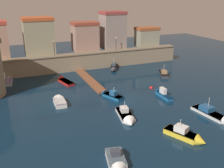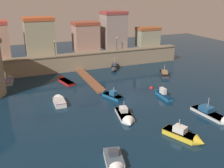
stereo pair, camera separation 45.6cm
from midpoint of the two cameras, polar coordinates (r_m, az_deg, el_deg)
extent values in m
plane|color=#0C2338|center=(43.88, 2.36, -3.55)|extent=(118.23, 118.23, 0.00)
cube|color=gray|center=(61.77, -5.89, 5.02)|extent=(48.12, 2.21, 3.69)
cube|color=#73644F|center=(61.32, -5.96, 6.79)|extent=(48.12, 2.51, 0.24)
cube|color=gray|center=(62.24, -16.11, 9.84)|extent=(6.48, 5.37, 7.72)
cube|color=#B44D27|center=(61.73, -16.48, 13.68)|extent=(6.74, 5.58, 0.70)
cube|color=#A27B6B|center=(64.16, -6.19, 10.10)|extent=(5.90, 4.52, 6.28)
cube|color=brown|center=(63.70, -6.30, 13.20)|extent=(6.13, 4.70, 0.70)
cube|color=gray|center=(66.74, -0.05, 11.56)|extent=(5.61, 5.04, 8.56)
cube|color=brown|center=(66.26, -0.06, 15.53)|extent=(5.84, 5.24, 0.70)
cube|color=gray|center=(70.68, 7.51, 10.07)|extent=(5.81, 3.54, 4.26)
cube|color=#994C29|center=(70.33, 7.60, 12.07)|extent=(6.04, 3.68, 0.70)
cube|color=brown|center=(53.42, -5.26, 0.90)|extent=(1.78, 15.62, 0.43)
cylinder|color=#543220|center=(59.31, -6.39, 2.89)|extent=(0.20, 0.20, 0.70)
cylinder|color=#543220|center=(56.45, -5.47, 2.06)|extent=(0.20, 0.20, 0.70)
cylinder|color=#543220|center=(53.61, -4.45, 1.14)|extent=(0.20, 0.20, 0.70)
cylinder|color=#543220|center=(50.82, -3.31, 0.13)|extent=(0.20, 0.20, 0.70)
cylinder|color=#543220|center=(48.06, -2.05, -1.01)|extent=(0.20, 0.20, 0.70)
cylinder|color=black|center=(59.30, -12.87, 7.58)|extent=(0.12, 0.12, 3.00)
sphere|color=#F9D172|center=(59.00, -12.99, 9.15)|extent=(0.32, 0.32, 0.32)
cylinder|color=black|center=(63.63, 0.71, 8.76)|extent=(0.12, 0.12, 2.82)
sphere|color=#F9D172|center=(63.36, 0.71, 10.15)|extent=(0.32, 0.32, 0.32)
cube|color=silver|center=(41.17, 20.37, -6.09)|extent=(2.40, 5.81, 0.48)
cube|color=slate|center=(41.08, 20.41, -5.84)|extent=(2.45, 5.93, 0.08)
cube|color=navy|center=(41.23, 19.92, -5.07)|extent=(1.72, 1.97, 0.73)
cylinder|color=#B2B2B7|center=(40.81, 20.27, -4.22)|extent=(0.08, 0.08, 2.22)
cube|color=red|center=(52.65, -10.35, 0.42)|extent=(2.54, 4.69, 0.51)
cone|color=red|center=(55.05, -11.68, 1.18)|extent=(1.69, 1.56, 1.43)
cube|color=#5D0E0B|center=(52.58, -10.36, 0.64)|extent=(2.59, 4.79, 0.08)
cube|color=#333338|center=(57.80, 11.11, 2.18)|extent=(3.32, 4.92, 0.67)
cone|color=#333338|center=(60.62, 10.68, 3.01)|extent=(1.82, 1.79, 1.40)
cube|color=black|center=(57.72, 11.13, 2.45)|extent=(3.39, 5.02, 0.08)
cube|color=olive|center=(57.12, 11.23, 2.64)|extent=(1.66, 1.77, 0.63)
cube|color=#99B7C6|center=(57.78, 11.12, 2.87)|extent=(0.99, 0.50, 0.38)
cylinder|color=#B2B2B7|center=(57.32, 11.21, 3.32)|extent=(0.08, 0.08, 1.83)
cube|color=gold|center=(34.19, 14.65, -10.66)|extent=(3.26, 4.52, 0.70)
cone|color=gold|center=(33.28, 18.73, -12.00)|extent=(1.92, 1.73, 1.57)
cube|color=brown|center=(34.04, 14.69, -10.21)|extent=(3.32, 4.61, 0.08)
cube|color=silver|center=(33.85, 14.69, -9.55)|extent=(1.71, 1.87, 0.79)
cylinder|color=#B2B2B7|center=(33.71, 14.48, -8.80)|extent=(0.08, 0.08, 1.66)
cube|color=white|center=(42.75, -11.76, -4.03)|extent=(1.76, 3.35, 0.80)
cone|color=white|center=(44.64, -12.24, -3.04)|extent=(1.61, 0.97, 1.59)
cube|color=#7A5081|center=(42.61, -11.80, -3.59)|extent=(1.79, 3.42, 0.08)
cube|color=#195689|center=(45.70, 11.16, -2.55)|extent=(1.27, 4.23, 0.61)
cone|color=#195689|center=(47.78, 9.50, -1.46)|extent=(1.11, 1.21, 1.08)
cube|color=navy|center=(45.60, 11.18, -2.24)|extent=(1.29, 4.31, 0.08)
cube|color=silver|center=(45.74, 10.95, -1.44)|extent=(0.68, 1.39, 1.00)
cube|color=silver|center=(55.82, -22.15, 0.44)|extent=(1.91, 4.13, 0.65)
cone|color=silver|center=(58.19, -21.93, 1.21)|extent=(1.48, 1.28, 1.35)
cube|color=slate|center=(55.73, -22.19, 0.71)|extent=(1.95, 4.22, 0.08)
cylinder|color=#B2B2B7|center=(55.62, -22.30, 1.68)|extent=(0.08, 0.08, 1.80)
cube|color=#195689|center=(44.68, -0.09, -2.76)|extent=(2.84, 4.03, 0.50)
cone|color=#195689|center=(46.21, -2.24, -2.00)|extent=(1.66, 1.52, 1.35)
cube|color=#0B2C39|center=(44.60, -0.09, -2.51)|extent=(2.90, 4.11, 0.08)
cube|color=navy|center=(44.35, 0.02, -2.00)|extent=(1.28, 1.40, 0.84)
cube|color=#99B7C6|center=(44.70, -0.51, -1.77)|extent=(0.76, 0.38, 0.50)
cylinder|color=#B2B2B7|center=(44.14, 0.16, -1.64)|extent=(0.08, 0.08, 1.51)
cube|color=#333338|center=(61.70, 0.22, 3.71)|extent=(3.13, 4.30, 0.79)
cone|color=#333338|center=(59.22, 0.03, 3.03)|extent=(1.70, 1.63, 1.32)
cube|color=black|center=(61.61, 0.22, 4.02)|extent=(3.20, 4.39, 0.08)
cube|color=#333842|center=(61.79, 0.24, 4.39)|extent=(1.50, 1.70, 0.58)
cylinder|color=#B2B2B7|center=(60.97, 0.20, 4.97)|extent=(0.08, 0.08, 2.21)
cube|color=silver|center=(28.62, 0.35, -16.31)|extent=(2.48, 3.59, 0.83)
cube|color=slate|center=(28.40, 0.36, -15.69)|extent=(2.53, 3.67, 0.08)
cube|color=#333842|center=(28.33, 0.29, -14.91)|extent=(1.15, 1.02, 0.64)
cube|color=white|center=(38.30, 2.54, -6.73)|extent=(2.66, 4.71, 0.51)
cone|color=white|center=(35.91, 3.70, -8.64)|extent=(1.99, 1.55, 1.79)
cube|color=gray|center=(38.20, 2.55, -6.44)|extent=(2.72, 4.81, 0.08)
cube|color=silver|center=(38.46, 2.37, -5.61)|extent=(1.28, 1.50, 0.71)
cylinder|color=#B2B2B7|center=(38.07, 2.46, -5.06)|extent=(0.08, 0.08, 1.70)
sphere|color=red|center=(49.80, 8.39, -0.89)|extent=(0.68, 0.68, 0.68)
camera|label=1|loc=(0.23, -90.27, -0.10)|focal=41.34mm
camera|label=2|loc=(0.23, 89.73, 0.10)|focal=41.34mm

